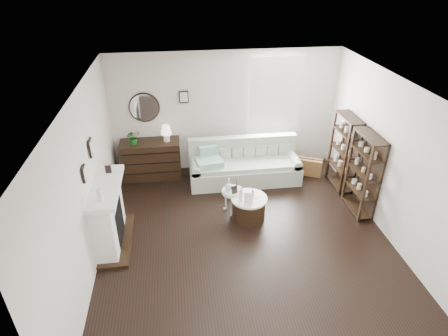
{
  "coord_description": "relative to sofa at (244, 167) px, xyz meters",
  "views": [
    {
      "loc": [
        -1.06,
        -4.99,
        4.38
      ],
      "look_at": [
        -0.29,
        0.8,
        1.05
      ],
      "focal_mm": 30.0,
      "sensor_mm": 36.0,
      "label": 1
    }
  ],
  "objects": [
    {
      "name": "room",
      "position": [
        0.4,
        0.63,
        1.29
      ],
      "size": [
        5.5,
        5.5,
        5.5
      ],
      "color": "black",
      "rests_on": "ground"
    },
    {
      "name": "fireplace",
      "position": [
        -2.65,
        -1.77,
        0.23
      ],
      "size": [
        0.5,
        1.4,
        1.84
      ],
      "color": "white",
      "rests_on": "ground"
    },
    {
      "name": "shelf_unit_far",
      "position": [
        2.0,
        -0.52,
        0.49
      ],
      "size": [
        0.3,
        0.8,
        1.6
      ],
      "color": "black",
      "rests_on": "ground"
    },
    {
      "name": "shelf_unit_near",
      "position": [
        2.0,
        -1.42,
        0.49
      ],
      "size": [
        0.3,
        0.8,
        1.6
      ],
      "color": "black",
      "rests_on": "ground"
    },
    {
      "name": "sofa",
      "position": [
        0.0,
        0.0,
        0.0
      ],
      "size": [
        2.39,
        0.83,
        0.93
      ],
      "color": "#A3AC99",
      "rests_on": "ground"
    },
    {
      "name": "quilt",
      "position": [
        -0.78,
        -0.12,
        0.24
      ],
      "size": [
        0.61,
        0.53,
        0.14
      ],
      "primitive_type": "cube",
      "rotation": [
        0.0,
        0.0,
        0.15
      ],
      "color": "#238154",
      "rests_on": "sofa"
    },
    {
      "name": "suitcase",
      "position": [
        1.49,
        0.0,
        -0.11
      ],
      "size": [
        0.62,
        0.43,
        0.39
      ],
      "primitive_type": "cube",
      "rotation": [
        0.0,
        0.0,
        -0.44
      ],
      "color": "olive",
      "rests_on": "ground"
    },
    {
      "name": "dresser",
      "position": [
        -2.03,
        0.4,
        0.12
      ],
      "size": [
        1.29,
        0.55,
        0.86
      ],
      "color": "black",
      "rests_on": "ground"
    },
    {
      "name": "table_lamp",
      "position": [
        -1.65,
        0.4,
        0.73
      ],
      "size": [
        0.29,
        0.29,
        0.36
      ],
      "primitive_type": null,
      "rotation": [
        0.0,
        0.0,
        -0.31
      ],
      "color": "white",
      "rests_on": "dresser"
    },
    {
      "name": "potted_plant",
      "position": [
        -2.35,
        0.34,
        0.71
      ],
      "size": [
        0.37,
        0.34,
        0.32
      ],
      "primitive_type": "imported",
      "rotation": [
        0.0,
        0.0,
        0.39
      ],
      "color": "#18551A",
      "rests_on": "dresser"
    },
    {
      "name": "drum_table",
      "position": [
        -0.17,
        -1.44,
        -0.07
      ],
      "size": [
        0.68,
        0.68,
        0.47
      ],
      "rotation": [
        0.0,
        0.0,
        0.17
      ],
      "color": "black",
      "rests_on": "ground"
    },
    {
      "name": "pedestal_table",
      "position": [
        -0.44,
        -1.18,
        0.15
      ],
      "size": [
        0.41,
        0.41,
        0.5
      ],
      "rotation": [
        0.0,
        0.0,
        0.05
      ],
      "color": "silver",
      "rests_on": "ground"
    },
    {
      "name": "eiffel_drum",
      "position": [
        -0.1,
        -1.39,
        0.26
      ],
      "size": [
        0.12,
        0.12,
        0.2
      ],
      "primitive_type": null,
      "rotation": [
        0.0,
        0.0,
        -0.04
      ],
      "color": "black",
      "rests_on": "drum_table"
    },
    {
      "name": "bottle_drum",
      "position": [
        -0.34,
        -1.51,
        0.32
      ],
      "size": [
        0.07,
        0.07,
        0.31
      ],
      "primitive_type": "cylinder",
      "color": "silver",
      "rests_on": "drum_table"
    },
    {
      "name": "card_frame_drum",
      "position": [
        -0.22,
        -1.61,
        0.27
      ],
      "size": [
        0.17,
        0.08,
        0.21
      ],
      "primitive_type": "cube",
      "rotation": [
        -0.21,
        0.0,
        -0.11
      ],
      "color": "silver",
      "rests_on": "drum_table"
    },
    {
      "name": "eiffel_ped",
      "position": [
        -0.36,
        -1.16,
        0.27
      ],
      "size": [
        0.12,
        0.12,
        0.16
      ],
      "primitive_type": null,
      "rotation": [
        0.0,
        0.0,
        0.31
      ],
      "color": "black",
      "rests_on": "pedestal_table"
    },
    {
      "name": "flask_ped",
      "position": [
        -0.52,
        -1.17,
        0.32
      ],
      "size": [
        0.14,
        0.14,
        0.26
      ],
      "primitive_type": null,
      "color": "silver",
      "rests_on": "pedestal_table"
    },
    {
      "name": "card_frame_ped",
      "position": [
        -0.43,
        -1.29,
        0.27
      ],
      "size": [
        0.12,
        0.08,
        0.15
      ],
      "primitive_type": "cube",
      "rotation": [
        -0.21,
        0.0,
        0.29
      ],
      "color": "black",
      "rests_on": "pedestal_table"
    }
  ]
}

